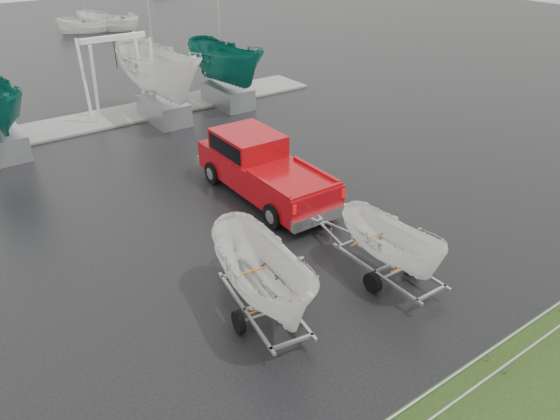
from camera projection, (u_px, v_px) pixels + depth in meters
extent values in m
plane|color=black|center=(166.00, 246.00, 17.57)|extent=(120.00, 120.00, 0.00)
cube|color=gray|center=(49.00, 130.00, 26.76)|extent=(30.00, 3.00, 0.12)
cube|color=#96080D|center=(265.00, 175.00, 20.24)|extent=(2.34, 6.46, 1.05)
cube|color=#96080D|center=(248.00, 144.00, 20.68)|extent=(2.10, 2.59, 0.94)
cube|color=black|center=(248.00, 143.00, 20.65)|extent=(2.13, 2.31, 0.61)
cube|color=silver|center=(320.00, 218.00, 18.05)|extent=(2.24, 0.24, 0.39)
cylinder|color=black|center=(214.00, 173.00, 21.44)|extent=(0.35, 0.89, 0.89)
cylinder|color=black|center=(258.00, 160.00, 22.49)|extent=(0.35, 0.89, 0.89)
cylinder|color=black|center=(274.00, 216.00, 18.41)|extent=(0.35, 0.89, 0.89)
cylinder|color=black|center=(322.00, 199.00, 19.47)|extent=(0.35, 0.89, 0.89)
cube|color=#96989E|center=(375.00, 272.00, 15.52)|extent=(0.15, 3.60, 0.08)
cube|color=#96989E|center=(402.00, 260.00, 16.08)|extent=(0.15, 3.60, 0.08)
cylinder|color=#96989E|center=(393.00, 273.00, 15.73)|extent=(1.60, 0.11, 0.08)
cylinder|color=black|center=(373.00, 283.00, 15.33)|extent=(0.19, 0.60, 0.60)
cylinder|color=black|center=(412.00, 264.00, 16.13)|extent=(0.19, 0.60, 0.60)
imported|color=silver|center=(395.00, 208.00, 14.88)|extent=(1.44, 1.48, 3.76)
cube|color=orange|center=(371.00, 238.00, 16.11)|extent=(1.55, 0.07, 0.03)
cube|color=orange|center=(411.00, 263.00, 14.96)|extent=(1.55, 0.07, 0.03)
cube|color=#96989E|center=(244.00, 310.00, 14.04)|extent=(0.69, 3.56, 0.08)
cube|color=#96989E|center=(283.00, 298.00, 14.47)|extent=(0.69, 3.56, 0.08)
cylinder|color=#96989E|center=(267.00, 313.00, 14.17)|extent=(1.59, 0.35, 0.08)
cylinder|color=black|center=(239.00, 322.00, 13.86)|extent=(0.28, 0.62, 0.60)
cylinder|color=black|center=(294.00, 304.00, 14.48)|extent=(0.28, 0.62, 0.60)
imported|color=silver|center=(262.00, 226.00, 13.12)|extent=(2.03, 2.07, 4.66)
cube|color=orange|center=(251.00, 271.00, 14.62)|extent=(1.53, 0.30, 0.03)
cube|color=orange|center=(277.00, 305.00, 13.36)|extent=(1.53, 0.30, 0.03)
cylinder|color=silver|center=(95.00, 87.00, 26.46)|extent=(0.16, 0.58, 3.99)
cylinder|color=silver|center=(84.00, 79.00, 27.59)|extent=(0.16, 0.58, 3.99)
cylinder|color=silver|center=(153.00, 77.00, 28.01)|extent=(0.16, 0.58, 3.99)
cylinder|color=silver|center=(140.00, 70.00, 29.14)|extent=(0.16, 0.58, 3.99)
cube|color=silver|center=(113.00, 38.00, 26.84)|extent=(3.30, 0.25, 0.25)
cube|color=#96989E|center=(3.00, 142.00, 24.01)|extent=(1.60, 3.20, 1.10)
cube|color=#96989E|center=(164.00, 111.00, 27.80)|extent=(1.60, 3.20, 1.10)
imported|color=silver|center=(155.00, 25.00, 25.78)|extent=(2.74, 2.81, 7.28)
cube|color=#96989E|center=(228.00, 96.00, 30.06)|extent=(1.60, 3.20, 1.10)
imported|color=#0C5A4E|center=(224.00, 25.00, 28.26)|extent=(2.39, 2.46, 6.36)
cylinder|color=#96989E|center=(509.00, 363.00, 12.55)|extent=(7.00, 0.06, 0.06)
cylinder|color=#96989E|center=(490.00, 350.00, 12.90)|extent=(7.00, 0.06, 0.06)
imported|color=silver|center=(109.00, 29.00, 49.76)|extent=(3.39, 3.40, 6.37)
imported|color=silver|center=(91.00, 32.00, 48.82)|extent=(2.48, 2.43, 5.68)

